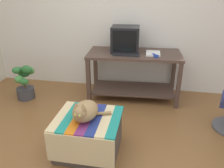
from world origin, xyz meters
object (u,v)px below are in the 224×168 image
Objects in this scene: desk at (134,67)px; potted_plant at (24,83)px; tv_monitor at (125,40)px; keyboard at (126,54)px; ottoman_with_blanket at (88,134)px; stapler at (155,56)px; book at (153,53)px; cat at (85,111)px.

potted_plant is at bearing -171.94° from desk.
tv_monitor is 0.27m from keyboard.
desk is 2.10× the size of ottoman_with_blanket.
potted_plant is at bearing 142.83° from stapler.
tv_monitor is 1.69m from ottoman_with_blanket.
keyboard is 0.42m from book.
tv_monitor reaches higher than potted_plant.
book reaches higher than keyboard.
desk is 3.65× the size of cat.
cat is at bearing -101.64° from keyboard.
book is 0.44× the size of potted_plant.
cat is at bearing -101.84° from tv_monitor.
book is at bearing -12.50° from tv_monitor.
book is (0.29, -0.03, 0.26)m from desk.
desk is 0.32m from keyboard.
keyboard is 0.56× the size of ottoman_with_blanket.
potted_plant is (-1.40, 1.10, 0.05)m from ottoman_with_blanket.
keyboard is (-0.11, -0.16, 0.26)m from desk.
book is 0.13m from stapler.
cat is at bearing -111.65° from ottoman_with_blanket.
ottoman_with_blanket is (-0.26, -1.30, -0.57)m from keyboard.
potted_plant is at bearing 141.97° from ottoman_with_blanket.
stapler is (0.69, 1.29, 0.58)m from ottoman_with_blanket.
desk is at bearing 11.45° from potted_plant.
desk is 3.73× the size of keyboard.
cat is 1.82m from potted_plant.
keyboard reaches higher than potted_plant.
ottoman_with_blanket is 1.78m from potted_plant.
stapler is (0.70, 1.33, 0.25)m from cat.
ottoman_with_blanket is (-0.21, -1.49, -0.75)m from tv_monitor.
desk is 5.74× the size of book.
desk is at bearing 75.91° from ottoman_with_blanket.
potted_plant is (-1.39, 1.13, -0.28)m from cat.
desk is at bearing 110.71° from stapler.
book is 0.64× the size of cat.
cat is (-0.67, -1.46, -0.25)m from book.
ottoman_with_blanket is at bearing -38.03° from potted_plant.
tv_monitor is at bearing 102.84° from keyboard.
book is 1.67m from ottoman_with_blanket.
tv_monitor is at bearing 13.78° from potted_plant.
tv_monitor is 4.10× the size of stapler.
desk is 2.54× the size of potted_plant.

